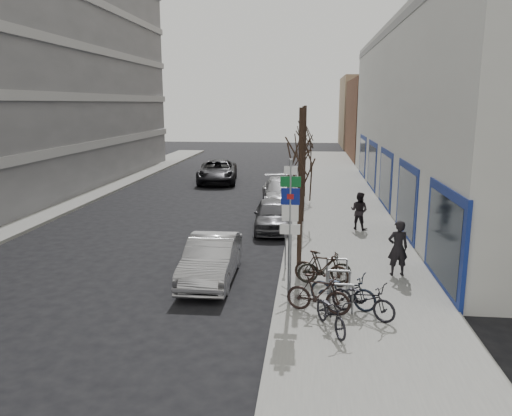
% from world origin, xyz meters
% --- Properties ---
extents(ground, '(120.00, 120.00, 0.00)m').
position_xyz_m(ground, '(0.00, 0.00, 0.00)').
color(ground, black).
rests_on(ground, ground).
extents(sidewalk_east, '(5.00, 70.00, 0.15)m').
position_xyz_m(sidewalk_east, '(4.50, 10.00, 0.07)').
color(sidewalk_east, slate).
rests_on(sidewalk_east, ground).
extents(sidewalk_west, '(3.00, 70.00, 0.15)m').
position_xyz_m(sidewalk_west, '(-11.00, 10.00, 0.07)').
color(sidewalk_west, slate).
rests_on(sidewalk_west, ground).
extents(brick_building_far, '(12.00, 14.00, 8.00)m').
position_xyz_m(brick_building_far, '(13.00, 40.00, 4.00)').
color(brick_building_far, brown).
rests_on(brick_building_far, ground).
extents(tan_building_far, '(13.00, 12.00, 9.00)m').
position_xyz_m(tan_building_far, '(13.50, 55.00, 4.50)').
color(tan_building_far, '#937A5B').
rests_on(tan_building_far, ground).
extents(highway_sign_pole, '(0.55, 0.10, 4.20)m').
position_xyz_m(highway_sign_pole, '(2.40, -0.01, 2.46)').
color(highway_sign_pole, gray).
rests_on(highway_sign_pole, ground).
extents(bike_rack, '(0.66, 2.26, 0.83)m').
position_xyz_m(bike_rack, '(3.80, 0.60, 0.66)').
color(bike_rack, gray).
rests_on(bike_rack, sidewalk_east).
extents(tree_near, '(1.80, 1.80, 5.50)m').
position_xyz_m(tree_near, '(2.60, 3.50, 4.10)').
color(tree_near, black).
rests_on(tree_near, ground).
extents(tree_mid, '(1.80, 1.80, 5.50)m').
position_xyz_m(tree_mid, '(2.60, 10.00, 4.10)').
color(tree_mid, black).
rests_on(tree_mid, ground).
extents(tree_far, '(1.80, 1.80, 5.50)m').
position_xyz_m(tree_far, '(2.60, 16.50, 4.10)').
color(tree_far, black).
rests_on(tree_far, ground).
extents(meter_front, '(0.10, 0.08, 1.27)m').
position_xyz_m(meter_front, '(2.15, 3.00, 0.92)').
color(meter_front, gray).
rests_on(meter_front, sidewalk_east).
extents(meter_mid, '(0.10, 0.08, 1.27)m').
position_xyz_m(meter_mid, '(2.15, 8.50, 0.92)').
color(meter_mid, gray).
rests_on(meter_mid, sidewalk_east).
extents(meter_back, '(0.10, 0.08, 1.27)m').
position_xyz_m(meter_back, '(2.15, 14.00, 0.92)').
color(meter_back, gray).
rests_on(meter_back, sidewalk_east).
extents(bike_near_left, '(1.10, 1.76, 1.03)m').
position_xyz_m(bike_near_left, '(3.50, -1.56, 0.67)').
color(bike_near_left, black).
rests_on(bike_near_left, sidewalk_east).
extents(bike_near_right, '(1.84, 0.98, 1.07)m').
position_xyz_m(bike_near_right, '(3.20, -0.53, 0.69)').
color(bike_near_right, black).
rests_on(bike_near_right, sidewalk_east).
extents(bike_mid_curb, '(1.97, 1.30, 1.16)m').
position_xyz_m(bike_mid_curb, '(3.87, -0.08, 0.73)').
color(bike_mid_curb, black).
rests_on(bike_mid_curb, sidewalk_east).
extents(bike_mid_inner, '(1.74, 0.68, 1.03)m').
position_xyz_m(bike_mid_inner, '(3.42, 1.73, 0.66)').
color(bike_mid_inner, black).
rests_on(bike_mid_inner, sidewalk_east).
extents(bike_far_curb, '(1.85, 1.48, 1.12)m').
position_xyz_m(bike_far_curb, '(4.36, -0.64, 0.71)').
color(bike_far_curb, black).
rests_on(bike_far_curb, sidewalk_east).
extents(bike_far_inner, '(1.85, 1.07, 1.08)m').
position_xyz_m(bike_far_inner, '(3.33, 1.59, 0.69)').
color(bike_far_inner, black).
rests_on(bike_far_inner, sidewalk_east).
extents(parked_car_front, '(1.57, 4.34, 1.42)m').
position_xyz_m(parked_car_front, '(-0.20, 2.02, 0.71)').
color(parked_car_front, '#ADADB2').
rests_on(parked_car_front, ground).
extents(parked_car_mid, '(1.95, 4.20, 1.39)m').
position_xyz_m(parked_car_mid, '(1.29, 8.78, 0.70)').
color(parked_car_mid, '#49484D').
rests_on(parked_car_mid, ground).
extents(parked_car_back, '(2.74, 5.47, 1.52)m').
position_xyz_m(parked_car_back, '(1.40, 14.32, 0.76)').
color(parked_car_back, '#99999D').
rests_on(parked_car_back, ground).
extents(lane_car, '(3.36, 6.10, 1.62)m').
position_xyz_m(lane_car, '(-3.68, 22.07, 0.81)').
color(lane_car, black).
rests_on(lane_car, ground).
extents(pedestrian_near, '(0.72, 0.53, 1.83)m').
position_xyz_m(pedestrian_near, '(5.79, 2.74, 1.06)').
color(pedestrian_near, black).
rests_on(pedestrian_near, sidewalk_east).
extents(pedestrian_far, '(0.75, 0.67, 1.69)m').
position_xyz_m(pedestrian_far, '(5.12, 8.75, 0.99)').
color(pedestrian_far, black).
rests_on(pedestrian_far, sidewalk_east).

